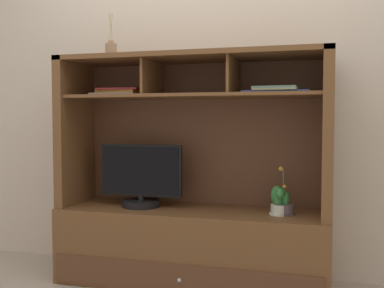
{
  "coord_description": "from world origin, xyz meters",
  "views": [
    {
      "loc": [
        0.77,
        -2.76,
        1.04
      ],
      "look_at": [
        0.0,
        0.0,
        0.89
      ],
      "focal_mm": 42.74,
      "sensor_mm": 36.0,
      "label": 1
    }
  ],
  "objects_px": {
    "diffuser_bottle": "(111,50)",
    "media_console": "(192,216)",
    "magazine_stack_centre": "(120,93)",
    "potted_orchid": "(283,208)",
    "potted_fern": "(280,201)",
    "tv_monitor": "(141,180)",
    "magazine_stack_left": "(277,90)"
  },
  "relations": [
    {
      "from": "magazine_stack_left",
      "to": "potted_fern",
      "type": "bearing_deg",
      "value": 23.01
    },
    {
      "from": "potted_orchid",
      "to": "magazine_stack_left",
      "type": "height_order",
      "value": "magazine_stack_left"
    },
    {
      "from": "media_console",
      "to": "diffuser_bottle",
      "type": "xyz_separation_m",
      "value": [
        -0.55,
        -0.01,
        1.06
      ]
    },
    {
      "from": "magazine_stack_centre",
      "to": "diffuser_bottle",
      "type": "xyz_separation_m",
      "value": [
        -0.05,
        -0.03,
        0.27
      ]
    },
    {
      "from": "tv_monitor",
      "to": "magazine_stack_left",
      "type": "relative_size",
      "value": 1.42
    },
    {
      "from": "media_console",
      "to": "magazine_stack_centre",
      "type": "height_order",
      "value": "media_console"
    },
    {
      "from": "tv_monitor",
      "to": "potted_fern",
      "type": "relative_size",
      "value": 3.25
    },
    {
      "from": "magazine_stack_centre",
      "to": "diffuser_bottle",
      "type": "bearing_deg",
      "value": -149.95
    },
    {
      "from": "media_console",
      "to": "potted_orchid",
      "type": "distance_m",
      "value": 0.58
    },
    {
      "from": "potted_fern",
      "to": "magazine_stack_centre",
      "type": "height_order",
      "value": "magazine_stack_centre"
    },
    {
      "from": "tv_monitor",
      "to": "potted_orchid",
      "type": "distance_m",
      "value": 0.92
    },
    {
      "from": "diffuser_bottle",
      "to": "tv_monitor",
      "type": "bearing_deg",
      "value": -5.86
    },
    {
      "from": "potted_orchid",
      "to": "diffuser_bottle",
      "type": "bearing_deg",
      "value": 179.12
    },
    {
      "from": "diffuser_bottle",
      "to": "potted_fern",
      "type": "bearing_deg",
      "value": -1.22
    },
    {
      "from": "tv_monitor",
      "to": "potted_fern",
      "type": "height_order",
      "value": "tv_monitor"
    },
    {
      "from": "magazine_stack_left",
      "to": "diffuser_bottle",
      "type": "relative_size",
      "value": 1.32
    },
    {
      "from": "potted_fern",
      "to": "magazine_stack_centre",
      "type": "distance_m",
      "value": 1.24
    },
    {
      "from": "media_console",
      "to": "magazine_stack_centre",
      "type": "distance_m",
      "value": 0.93
    },
    {
      "from": "potted_fern",
      "to": "diffuser_bottle",
      "type": "bearing_deg",
      "value": 178.78
    },
    {
      "from": "potted_fern",
      "to": "diffuser_bottle",
      "type": "relative_size",
      "value": 0.58
    },
    {
      "from": "potted_fern",
      "to": "magazine_stack_left",
      "type": "distance_m",
      "value": 0.66
    },
    {
      "from": "tv_monitor",
      "to": "magazine_stack_centre",
      "type": "height_order",
      "value": "magazine_stack_centre"
    },
    {
      "from": "tv_monitor",
      "to": "potted_orchid",
      "type": "height_order",
      "value": "tv_monitor"
    },
    {
      "from": "potted_fern",
      "to": "diffuser_bottle",
      "type": "xyz_separation_m",
      "value": [
        -1.1,
        0.02,
        0.94
      ]
    },
    {
      "from": "tv_monitor",
      "to": "magazine_stack_centre",
      "type": "bearing_deg",
      "value": 162.98
    },
    {
      "from": "potted_orchid",
      "to": "diffuser_bottle",
      "type": "xyz_separation_m",
      "value": [
        -1.12,
        0.02,
        0.98
      ]
    },
    {
      "from": "magazine_stack_left",
      "to": "media_console",
      "type": "bearing_deg",
      "value": 175.75
    },
    {
      "from": "potted_fern",
      "to": "diffuser_bottle",
      "type": "height_order",
      "value": "diffuser_bottle"
    },
    {
      "from": "media_console",
      "to": "magazine_stack_left",
      "type": "bearing_deg",
      "value": -4.25
    },
    {
      "from": "magazine_stack_centre",
      "to": "potted_fern",
      "type": "bearing_deg",
      "value": -2.8
    },
    {
      "from": "media_console",
      "to": "potted_orchid",
      "type": "xyz_separation_m",
      "value": [
        0.57,
        -0.02,
        0.08
      ]
    },
    {
      "from": "diffuser_bottle",
      "to": "media_console",
      "type": "bearing_deg",
      "value": 0.8
    }
  ]
}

